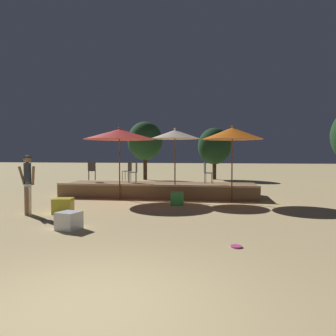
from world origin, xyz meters
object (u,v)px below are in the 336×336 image
patio_umbrella_2 (232,134)px  bistro_chair_1 (92,169)px  patio_umbrella_1 (175,134)px  background_tree_1 (145,141)px  bistro_chair_0 (207,171)px  bistro_chair_2 (128,169)px  person_0 (28,180)px  cube_seat_2 (177,198)px  frisbee_disc (236,246)px  patio_umbrella_0 (119,134)px  cube_seat_0 (69,221)px  cube_seat_1 (63,206)px  background_tree_0 (215,146)px  bistro_chair_3 (135,170)px

patio_umbrella_2 → bistro_chair_1: bearing=165.0°
patio_umbrella_1 → background_tree_1: (-3.47, 9.90, 0.12)m
bistro_chair_0 → bistro_chair_2: same height
bistro_chair_2 → person_0: bearing=-7.4°
bistro_chair_0 → background_tree_1: 10.60m
cube_seat_2 → patio_umbrella_2: bearing=27.1°
bistro_chair_0 → bistro_chair_1: same height
patio_umbrella_1 → person_0: (-4.12, -3.97, -1.62)m
person_0 → frisbee_disc: person_0 is taller
patio_umbrella_0 → person_0: 4.44m
cube_seat_0 → person_0: (-2.17, 1.71, 0.85)m
patio_umbrella_0 → cube_seat_1: 4.20m
cube_seat_2 → background_tree_0: (1.25, 12.28, 2.21)m
patio_umbrella_0 → bistro_chair_2: bearing=93.3°
patio_umbrella_1 → patio_umbrella_2: patio_umbrella_2 is taller
cube_seat_0 → frisbee_disc: (4.08, -0.96, -0.21)m
cube_seat_1 → cube_seat_2: 4.08m
patio_umbrella_0 → bistro_chair_2: size_ratio=3.33×
frisbee_disc → person_0: bearing=156.9°
background_tree_0 → cube_seat_0: bearing=-101.8°
cube_seat_0 → person_0: size_ratio=0.34×
patio_umbrella_2 → background_tree_0: background_tree_0 is taller
cube_seat_2 → bistro_chair_2: (-2.64, 2.76, 0.94)m
bistro_chair_1 → bistro_chair_2: bearing=161.2°
cube_seat_1 → bistro_chair_1: bearing=101.5°
background_tree_0 → background_tree_1: background_tree_1 is taller
frisbee_disc → background_tree_1: 17.67m
cube_seat_1 → bistro_chair_0: bistro_chair_0 is taller
patio_umbrella_1 → frisbee_disc: patio_umbrella_1 is taller
bistro_chair_1 → background_tree_0: 11.15m
bistro_chair_0 → bistro_chair_1: size_ratio=1.00×
person_0 → cube_seat_1: bearing=-72.7°
bistro_chair_0 → bistro_chair_1: 5.53m
cube_seat_1 → bistro_chair_1: (-1.02, 5.01, 0.94)m
bistro_chair_1 → person_0: bearing=72.5°
bistro_chair_0 → frisbee_disc: bistro_chair_0 is taller
bistro_chair_2 → background_tree_1: 8.69m
cube_seat_0 → bistro_chair_0: size_ratio=0.70×
bistro_chair_1 → cube_seat_2: bearing=129.8°
bistro_chair_2 → background_tree_1: size_ratio=0.21×
patio_umbrella_1 → cube_seat_0: size_ratio=4.72×
patio_umbrella_2 → cube_seat_1: size_ratio=4.47×
bistro_chair_2 → frisbee_disc: (4.50, -8.07, -1.16)m
cube_seat_0 → bistro_chair_3: size_ratio=0.70×
cube_seat_0 → bistro_chair_1: size_ratio=0.70×
bistro_chair_3 → background_tree_1: 9.56m
bistro_chair_2 → bistro_chair_1: bearing=-80.3°
background_tree_0 → cube_seat_2: bearing=-95.8°
cube_seat_0 → background_tree_1: bearing=95.6°
patio_umbrella_2 → cube_seat_1: 6.82m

